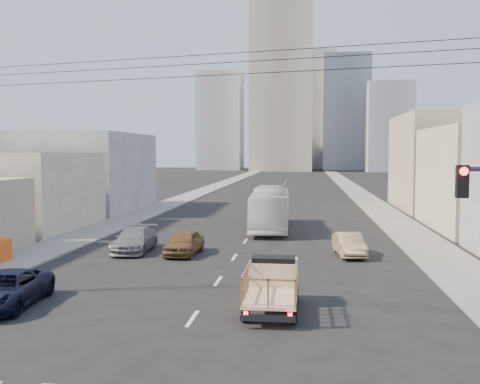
% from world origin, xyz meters
% --- Properties ---
extents(ground, '(420.00, 420.00, 0.00)m').
position_xyz_m(ground, '(0.00, 0.00, 0.00)').
color(ground, black).
rests_on(ground, ground).
extents(sidewalk_left, '(3.50, 180.00, 0.12)m').
position_xyz_m(sidewalk_left, '(-11.75, 70.00, 0.06)').
color(sidewalk_left, slate).
rests_on(sidewalk_left, ground).
extents(sidewalk_right, '(3.50, 180.00, 0.12)m').
position_xyz_m(sidewalk_right, '(11.75, 70.00, 0.06)').
color(sidewalk_right, slate).
rests_on(sidewalk_right, ground).
extents(lane_dashes, '(0.15, 104.00, 0.01)m').
position_xyz_m(lane_dashes, '(0.00, 53.00, 0.01)').
color(lane_dashes, silver).
rests_on(lane_dashes, ground).
extents(flatbed_pickup, '(1.95, 4.41, 1.90)m').
position_xyz_m(flatbed_pickup, '(2.80, 3.47, 1.09)').
color(flatbed_pickup, '#D6B590').
rests_on(flatbed_pickup, ground).
extents(navy_pickup, '(2.59, 5.06, 1.37)m').
position_xyz_m(navy_pickup, '(-7.52, 2.70, 0.68)').
color(navy_pickup, black).
rests_on(navy_pickup, ground).
extents(city_bus, '(3.08, 11.88, 3.29)m').
position_xyz_m(city_bus, '(1.32, 26.20, 1.65)').
color(city_bus, silver).
rests_on(city_bus, ground).
extents(sedan_brown, '(1.94, 4.31, 1.44)m').
position_xyz_m(sedan_brown, '(-3.04, 14.55, 0.72)').
color(sedan_brown, brown).
rests_on(sedan_brown, ground).
extents(sedan_tan, '(1.86, 4.14, 1.32)m').
position_xyz_m(sedan_tan, '(6.59, 15.27, 0.66)').
color(sedan_tan, '#947856').
rests_on(sedan_tan, ground).
extents(sedan_grey, '(2.22, 5.07, 1.45)m').
position_xyz_m(sedan_grey, '(-6.26, 15.18, 0.72)').
color(sedan_grey, slate).
rests_on(sedan_grey, ground).
extents(overhead_wires, '(23.01, 5.02, 0.72)m').
position_xyz_m(overhead_wires, '(0.00, 1.50, 8.97)').
color(overhead_wires, black).
rests_on(overhead_wires, ground).
extents(bldg_right_far, '(12.00, 16.00, 10.00)m').
position_xyz_m(bldg_right_far, '(20.00, 44.00, 5.00)').
color(bldg_right_far, tan).
rests_on(bldg_right_far, ground).
extents(bldg_left_mid, '(11.00, 12.00, 6.00)m').
position_xyz_m(bldg_left_mid, '(-19.00, 24.00, 3.00)').
color(bldg_left_mid, '#AEA28C').
rests_on(bldg_left_mid, ground).
extents(bldg_left_far, '(12.00, 16.00, 8.00)m').
position_xyz_m(bldg_left_far, '(-19.50, 39.00, 4.00)').
color(bldg_left_far, gray).
rests_on(bldg_left_far, ground).
extents(high_rise_tower, '(20.00, 20.00, 60.00)m').
position_xyz_m(high_rise_tower, '(-4.00, 170.00, 30.00)').
color(high_rise_tower, tan).
rests_on(high_rise_tower, ground).
extents(midrise_ne, '(16.00, 16.00, 40.00)m').
position_xyz_m(midrise_ne, '(18.00, 185.00, 20.00)').
color(midrise_ne, '#96999F').
rests_on(midrise_ne, ground).
extents(midrise_nw, '(15.00, 15.00, 34.00)m').
position_xyz_m(midrise_nw, '(-26.00, 180.00, 17.00)').
color(midrise_nw, '#96999F').
rests_on(midrise_nw, ground).
extents(midrise_back, '(18.00, 18.00, 44.00)m').
position_xyz_m(midrise_back, '(6.00, 200.00, 22.00)').
color(midrise_back, gray).
rests_on(midrise_back, ground).
extents(midrise_east, '(14.00, 14.00, 28.00)m').
position_xyz_m(midrise_east, '(30.00, 165.00, 14.00)').
color(midrise_east, '#96999F').
rests_on(midrise_east, ground).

